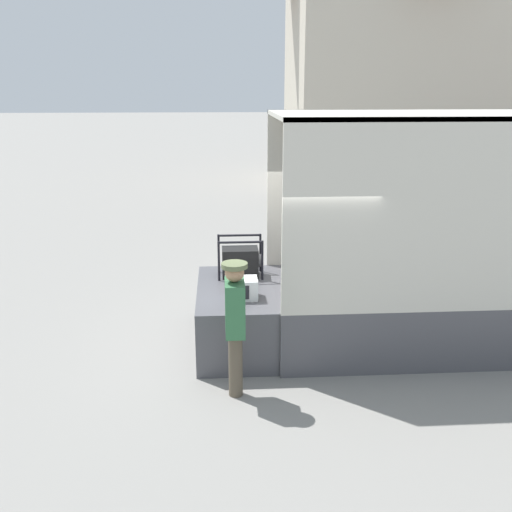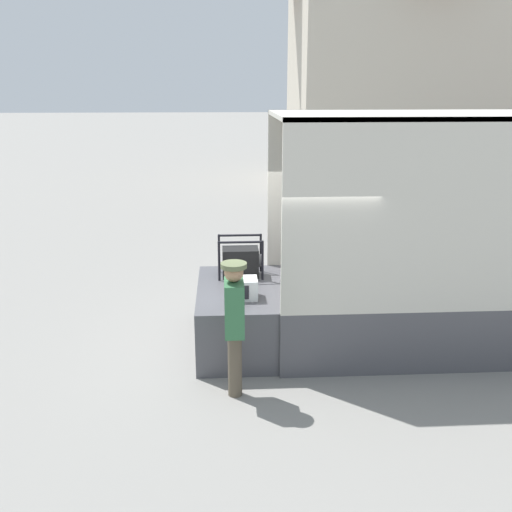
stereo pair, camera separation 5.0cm
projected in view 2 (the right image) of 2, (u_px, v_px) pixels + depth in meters
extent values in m
plane|color=gray|center=(273.00, 342.00, 8.85)|extent=(160.00, 160.00, 0.00)
cube|color=#4C4C51|center=(416.00, 312.00, 8.84)|extent=(4.48, 2.27, 0.92)
cube|color=beige|center=(403.00, 189.00, 9.40)|extent=(4.48, 0.06, 2.54)
cube|color=beige|center=(456.00, 219.00, 7.29)|extent=(4.48, 0.06, 2.54)
cube|color=beige|center=(433.00, 115.00, 7.99)|extent=(4.48, 2.27, 0.06)
cylinder|color=#3370B2|center=(392.00, 288.00, 8.01)|extent=(0.28, 0.28, 0.36)
cube|color=olive|center=(459.00, 263.00, 9.34)|extent=(0.44, 0.32, 0.25)
cube|color=#B2A893|center=(466.00, 290.00, 8.02)|extent=(0.44, 0.32, 0.29)
cube|color=#B2A893|center=(454.00, 270.00, 8.83)|extent=(0.44, 0.32, 0.33)
cube|color=#4C4C51|center=(236.00, 316.00, 8.68)|extent=(1.14, 2.16, 0.92)
cube|color=white|center=(241.00, 288.00, 8.09)|extent=(0.46, 0.34, 0.29)
cube|color=black|center=(238.00, 293.00, 7.92)|extent=(0.29, 0.01, 0.20)
cube|color=black|center=(240.00, 262.00, 9.02)|extent=(0.57, 0.37, 0.45)
cylinder|color=slate|center=(255.00, 261.00, 9.02)|extent=(0.21, 0.20, 0.20)
cylinder|color=black|center=(219.00, 261.00, 8.77)|extent=(0.04, 0.04, 0.63)
cylinder|color=black|center=(263.00, 260.00, 8.81)|extent=(0.04, 0.04, 0.63)
cylinder|color=black|center=(219.00, 253.00, 9.17)|extent=(0.04, 0.04, 0.63)
cylinder|color=black|center=(261.00, 253.00, 9.21)|extent=(0.04, 0.04, 0.63)
cylinder|color=black|center=(241.00, 242.00, 8.71)|extent=(0.67, 0.04, 0.04)
cylinder|color=black|center=(240.00, 235.00, 9.11)|extent=(0.67, 0.04, 0.04)
cylinder|color=brown|center=(235.00, 364.00, 7.23)|extent=(0.18, 0.18, 0.86)
cube|color=#336B42|center=(234.00, 308.00, 7.01)|extent=(0.24, 0.44, 0.68)
sphere|color=tan|center=(234.00, 272.00, 6.88)|extent=(0.24, 0.24, 0.24)
cylinder|color=#606B47|center=(234.00, 265.00, 6.85)|extent=(0.32, 0.32, 0.06)
cube|color=beige|center=(404.00, 88.00, 23.14)|extent=(8.84, 6.08, 7.49)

